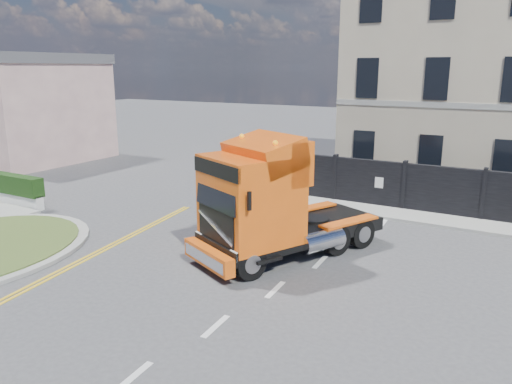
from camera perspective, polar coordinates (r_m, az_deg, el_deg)
The scene contains 6 objects.
ground at distance 15.35m, azimuth -7.00°, elevation -8.16°, with size 120.00×120.00×0.00m, color #424244.
seaside_bldg_pink at distance 35.20m, azimuth -25.05°, elevation 8.22°, with size 8.00×8.00×6.00m, color beige.
hoarding_fence at distance 20.98m, azimuth 23.31°, elevation -0.28°, with size 18.80×0.25×2.00m.
georgian_building at distance 27.95m, azimuth 25.05°, elevation 12.76°, with size 12.30×10.30×12.80m.
pavement_far at distance 20.42m, azimuth 21.22°, elevation -3.19°, with size 20.00×1.60×0.12m, color gray.
truck at distance 15.15m, azimuth 1.30°, elevation -1.67°, with size 4.73×6.62×3.73m.
Camera 1 is at (8.60, -11.33, 5.77)m, focal length 35.00 mm.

